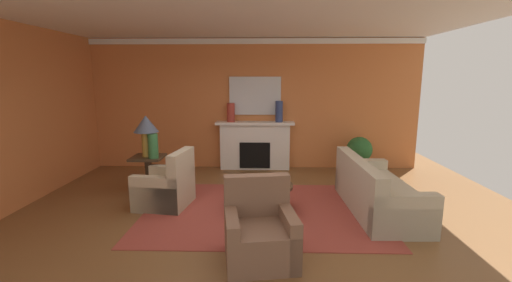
{
  "coord_description": "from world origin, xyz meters",
  "views": [
    {
      "loc": [
        0.38,
        -4.94,
        2.12
      ],
      "look_at": [
        0.22,
        1.05,
        1.0
      ],
      "focal_mm": 23.97,
      "sensor_mm": 36.0,
      "label": 1
    }
  ],
  "objects_px": {
    "coffee_table": "(261,191)",
    "table_lamp": "(146,128)",
    "armchair_facing_fireplace": "(260,234)",
    "vase_mantel_right": "(279,112)",
    "vase_mantel_left": "(231,113)",
    "armchair_near_window": "(166,188)",
    "side_table": "(149,172)",
    "potted_plant": "(359,152)",
    "vase_on_side_table": "(153,146)",
    "mantel_mirror": "(255,96)",
    "sofa": "(376,193)",
    "fireplace": "(255,147)"
  },
  "relations": [
    {
      "from": "coffee_table",
      "to": "table_lamp",
      "type": "xyz_separation_m",
      "value": [
        -2.09,
        0.81,
        0.89
      ]
    },
    {
      "from": "armchair_facing_fireplace",
      "to": "vase_mantel_right",
      "type": "bearing_deg",
      "value": 84.68
    },
    {
      "from": "vase_mantel_left",
      "to": "vase_mantel_right",
      "type": "relative_size",
      "value": 0.89
    },
    {
      "from": "vase_mantel_left",
      "to": "armchair_facing_fireplace",
      "type": "bearing_deg",
      "value": -79.74
    },
    {
      "from": "armchair_near_window",
      "to": "side_table",
      "type": "distance_m",
      "value": 0.81
    },
    {
      "from": "vase_mantel_right",
      "to": "coffee_table",
      "type": "bearing_deg",
      "value": -98.29
    },
    {
      "from": "coffee_table",
      "to": "potted_plant",
      "type": "relative_size",
      "value": 1.2
    },
    {
      "from": "vase_on_side_table",
      "to": "mantel_mirror",
      "type": "bearing_deg",
      "value": 48.92
    },
    {
      "from": "vase_on_side_table",
      "to": "potted_plant",
      "type": "xyz_separation_m",
      "value": [
        4.07,
        1.53,
        -0.43
      ]
    },
    {
      "from": "coffee_table",
      "to": "vase_mantel_left",
      "type": "distance_m",
      "value": 2.82
    },
    {
      "from": "sofa",
      "to": "side_table",
      "type": "distance_m",
      "value": 3.99
    },
    {
      "from": "mantel_mirror",
      "to": "table_lamp",
      "type": "bearing_deg",
      "value": -135.17
    },
    {
      "from": "table_lamp",
      "to": "vase_mantel_right",
      "type": "bearing_deg",
      "value": 35.08
    },
    {
      "from": "sofa",
      "to": "vase_mantel_right",
      "type": "relative_size",
      "value": 4.44
    },
    {
      "from": "armchair_near_window",
      "to": "vase_mantel_left",
      "type": "bearing_deg",
      "value": 70.12
    },
    {
      "from": "coffee_table",
      "to": "vase_mantel_right",
      "type": "distance_m",
      "value": 2.76
    },
    {
      "from": "mantel_mirror",
      "to": "armchair_near_window",
      "type": "bearing_deg",
      "value": -119.04
    },
    {
      "from": "vase_mantel_left",
      "to": "potted_plant",
      "type": "xyz_separation_m",
      "value": [
        2.87,
        -0.31,
        -0.84
      ]
    },
    {
      "from": "side_table",
      "to": "vase_on_side_table",
      "type": "relative_size",
      "value": 1.59
    },
    {
      "from": "sofa",
      "to": "vase_mantel_right",
      "type": "distance_m",
      "value": 3.07
    },
    {
      "from": "fireplace",
      "to": "sofa",
      "type": "height_order",
      "value": "fireplace"
    },
    {
      "from": "coffee_table",
      "to": "potted_plant",
      "type": "bearing_deg",
      "value": 46.18
    },
    {
      "from": "side_table",
      "to": "fireplace",
      "type": "bearing_deg",
      "value": 42.94
    },
    {
      "from": "sofa",
      "to": "coffee_table",
      "type": "distance_m",
      "value": 1.83
    },
    {
      "from": "vase_on_side_table",
      "to": "fireplace",
      "type": "bearing_deg",
      "value": 47.16
    },
    {
      "from": "side_table",
      "to": "vase_on_side_table",
      "type": "xyz_separation_m",
      "value": [
        0.15,
        -0.12,
        0.52
      ]
    },
    {
      "from": "vase_mantel_left",
      "to": "vase_on_side_table",
      "type": "height_order",
      "value": "vase_mantel_left"
    },
    {
      "from": "table_lamp",
      "to": "side_table",
      "type": "bearing_deg",
      "value": 0.0
    },
    {
      "from": "fireplace",
      "to": "vase_mantel_left",
      "type": "distance_m",
      "value": 0.97
    },
    {
      "from": "mantel_mirror",
      "to": "vase_on_side_table",
      "type": "distance_m",
      "value": 2.79
    },
    {
      "from": "coffee_table",
      "to": "vase_mantel_left",
      "type": "relative_size",
      "value": 2.34
    },
    {
      "from": "coffee_table",
      "to": "potted_plant",
      "type": "xyz_separation_m",
      "value": [
        2.14,
        2.23,
        0.16
      ]
    },
    {
      "from": "coffee_table",
      "to": "side_table",
      "type": "distance_m",
      "value": 2.24
    },
    {
      "from": "armchair_facing_fireplace",
      "to": "sofa",
      "type": "bearing_deg",
      "value": 39.66
    },
    {
      "from": "armchair_near_window",
      "to": "vase_on_side_table",
      "type": "bearing_deg",
      "value": 125.03
    },
    {
      "from": "mantel_mirror",
      "to": "vase_on_side_table",
      "type": "relative_size",
      "value": 2.69
    },
    {
      "from": "vase_mantel_right",
      "to": "sofa",
      "type": "bearing_deg",
      "value": -59.64
    },
    {
      "from": "fireplace",
      "to": "table_lamp",
      "type": "distance_m",
      "value": 2.7
    },
    {
      "from": "fireplace",
      "to": "vase_mantel_left",
      "type": "bearing_deg",
      "value": -174.89
    },
    {
      "from": "coffee_table",
      "to": "side_table",
      "type": "xyz_separation_m",
      "value": [
        -2.09,
        0.81,
        0.06
      ]
    },
    {
      "from": "armchair_facing_fireplace",
      "to": "vase_on_side_table",
      "type": "bearing_deg",
      "value": 131.77
    },
    {
      "from": "mantel_mirror",
      "to": "armchair_facing_fireplace",
      "type": "distance_m",
      "value": 4.41
    },
    {
      "from": "table_lamp",
      "to": "vase_mantel_left",
      "type": "relative_size",
      "value": 1.76
    },
    {
      "from": "fireplace",
      "to": "vase_mantel_right",
      "type": "xyz_separation_m",
      "value": [
        0.55,
        -0.05,
        0.82
      ]
    },
    {
      "from": "coffee_table",
      "to": "vase_mantel_left",
      "type": "xyz_separation_m",
      "value": [
        -0.73,
        2.54,
        0.99
      ]
    },
    {
      "from": "vase_on_side_table",
      "to": "table_lamp",
      "type": "bearing_deg",
      "value": 141.34
    },
    {
      "from": "sofa",
      "to": "vase_mantel_left",
      "type": "distance_m",
      "value": 3.72
    },
    {
      "from": "table_lamp",
      "to": "armchair_facing_fireplace",
      "type": "bearing_deg",
      "value": -47.64
    },
    {
      "from": "fireplace",
      "to": "table_lamp",
      "type": "relative_size",
      "value": 2.4
    },
    {
      "from": "sofa",
      "to": "armchair_near_window",
      "type": "xyz_separation_m",
      "value": [
        -3.41,
        0.14,
        0.01
      ]
    }
  ]
}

